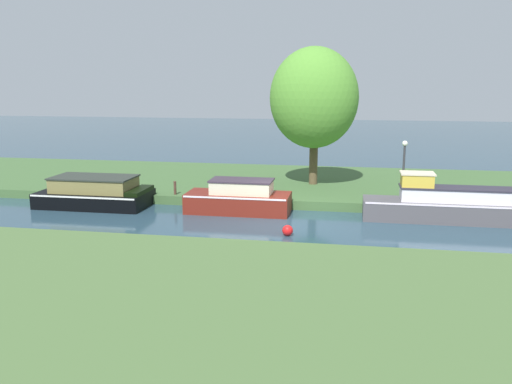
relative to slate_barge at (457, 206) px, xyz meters
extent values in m
plane|color=#284251|center=(-6.43, -1.20, -0.65)|extent=(120.00, 120.00, 0.00)
cube|color=#3F6134|center=(-6.43, 5.80, -0.45)|extent=(72.00, 10.00, 0.40)
cube|color=#496636|center=(-6.43, -10.20, -0.45)|extent=(72.00, 10.00, 0.40)
cube|color=#4F4B50|center=(0.03, 0.00, -0.24)|extent=(7.28, 1.43, 0.82)
cube|color=white|center=(0.03, 0.00, 0.13)|extent=(7.13, 1.46, 0.07)
cube|color=white|center=(-0.05, 0.00, 0.42)|extent=(4.23, 1.08, 0.50)
cube|color=#2C2A36|center=(-0.05, 0.00, 0.70)|extent=(4.33, 1.14, 0.06)
cube|color=gold|center=(-1.56, 0.00, 0.94)|extent=(1.21, 0.91, 0.54)
cube|color=beige|center=(-1.56, 0.00, 1.24)|extent=(1.31, 0.97, 0.06)
cube|color=black|center=(-15.30, 0.00, -0.31)|extent=(4.84, 2.35, 0.67)
cube|color=white|center=(-15.30, 0.00, -0.01)|extent=(4.74, 2.38, 0.07)
cube|color=olive|center=(-15.28, 0.00, 0.33)|extent=(3.50, 1.78, 0.60)
cube|color=#2A3029|center=(-15.28, 0.00, 0.66)|extent=(3.60, 1.88, 0.06)
cube|color=black|center=(-13.18, 0.00, 0.12)|extent=(0.59, 1.97, 0.18)
cube|color=maroon|center=(-8.78, 0.00, -0.24)|extent=(4.36, 1.71, 0.82)
cube|color=white|center=(-8.78, 0.00, 0.14)|extent=(4.28, 1.74, 0.07)
cube|color=beige|center=(-8.63, 0.00, 0.44)|extent=(2.52, 1.30, 0.53)
cube|color=#372B38|center=(-8.63, 0.00, 0.73)|extent=(2.62, 1.37, 0.06)
cylinder|color=brown|center=(-5.99, 4.90, 1.23)|extent=(0.42, 0.42, 2.96)
ellipsoid|color=#559533|center=(-5.99, 4.31, 4.03)|extent=(4.22, 3.62, 4.79)
cylinder|color=#333338|center=(-1.85, 2.63, 0.88)|extent=(0.10, 0.10, 2.25)
sphere|color=white|center=(-1.85, 2.63, 2.12)|extent=(0.24, 0.24, 0.24)
cylinder|color=#4B3026|center=(-11.96, 1.19, 0.06)|extent=(0.12, 0.12, 0.61)
sphere|color=red|center=(-6.30, -3.14, -0.45)|extent=(0.39, 0.39, 0.39)
camera|label=1|loc=(-4.16, -21.39, 4.73)|focal=37.29mm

